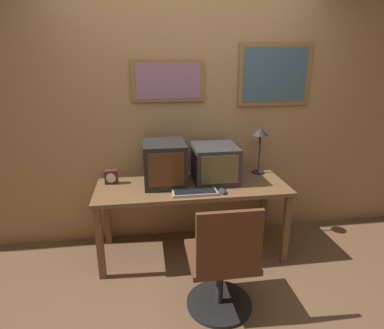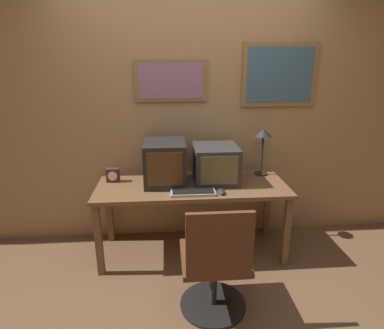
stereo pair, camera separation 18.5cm
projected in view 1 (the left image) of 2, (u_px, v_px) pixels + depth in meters
The scene contains 10 objects.
ground_plane at pixel (212, 326), 2.28m from camera, with size 14.00×14.00×0.00m, color brown.
wall_back at pixel (187, 113), 3.16m from camera, with size 8.00×0.08×2.60m.
desk at pixel (192, 192), 2.98m from camera, with size 1.74×0.66×0.71m.
monitor_left at pixel (164, 163), 2.93m from camera, with size 0.38×0.44×0.39m.
monitor_right at pixel (215, 163), 3.01m from camera, with size 0.40×0.44×0.34m.
keyboard_main at pixel (195, 192), 2.75m from camera, with size 0.39×0.15×0.03m.
mouse_near_keyboard at pixel (223, 191), 2.77m from camera, with size 0.06×0.11×0.03m.
desk_clock at pixel (111, 177), 2.96m from camera, with size 0.12×0.07×0.13m.
desk_lamp at pixel (260, 138), 3.15m from camera, with size 0.16×0.16×0.46m.
office_chair at pixel (222, 267), 2.31m from camera, with size 0.50×0.50×0.90m.
Camera 1 is at (-0.41, -1.77, 1.80)m, focal length 30.00 mm.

